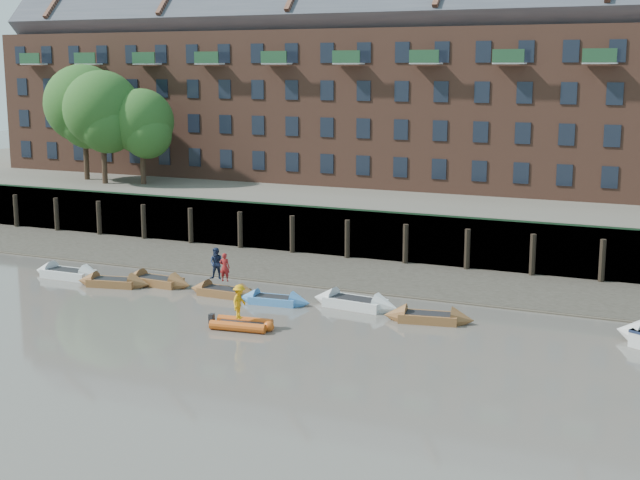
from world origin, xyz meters
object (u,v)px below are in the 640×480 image
Objects in this scene: rowboat_0 at (68,274)px; rowboat_5 at (355,303)px; rowboat_3 at (224,292)px; person_rower_b at (217,264)px; rowboat_4 at (274,300)px; rib_tender at (244,324)px; person_rower_a at (225,267)px; person_rib_crew at (239,302)px; rowboat_6 at (429,318)px; rowboat_1 at (113,282)px; rowboat_2 at (157,281)px.

rowboat_5 is (18.10, 0.87, 0.00)m from rowboat_0.
rowboat_3 is 1.62m from person_rower_b.
rib_tender is (0.78, -4.69, 0.02)m from rowboat_4.
person_rower_a reaches higher than person_rib_crew.
rib_tender is at bearing -18.51° from rowboat_0.
rowboat_0 is 13.91m from rowboat_4.
rowboat_6 is (8.51, 0.08, 0.02)m from rowboat_4.
rowboat_5 is at bearing -8.71° from person_rower_b.
rowboat_5 is (14.38, 1.44, 0.03)m from rowboat_1.
rowboat_0 reaches higher than rowboat_6.
rowboat_1 reaches higher than rowboat_3.
rowboat_0 is 3.76m from rowboat_1.
rowboat_1 is 18.70m from rowboat_6.
rowboat_2 is 4.47m from person_rower_b.
rowboat_5 is at bearing 177.57° from person_rower_a.
rowboat_1 is 0.90× the size of rowboat_5.
rowboat_0 is at bearing 67.41° from person_rib_crew.
rowboat_5 reaches higher than rib_tender.
rowboat_4 is (13.90, -0.20, -0.05)m from rowboat_0.
rowboat_3 is (10.62, 0.13, -0.03)m from rowboat_0.
rowboat_3 is at bearing 168.80° from rowboat_4.
rowboat_1 is 6.94m from rowboat_3.
rowboat_4 is 0.80× the size of rowboat_5.
rowboat_5 reaches higher than rowboat_4.
rowboat_1 is at bearing 150.93° from rib_tender.
rowboat_3 is 1.41m from person_rower_a.
rowboat_4 is at bearing -9.50° from rowboat_1.
rowboat_5 is 2.88× the size of person_rower_b.
person_rower_b is (-0.54, 0.22, 1.51)m from rowboat_3.
rowboat_3 is 3.30m from rowboat_4.
rowboat_0 is at bearing -171.44° from rowboat_5.
rowboat_2 is (5.88, 0.68, -0.02)m from rowboat_0.
rowboat_2 is 2.59× the size of person_rower_b.
person_rib_crew is (-3.63, -5.79, 1.08)m from rowboat_5.
person_rib_crew reaches higher than rowboat_2.
rowboat_6 is at bearing -14.62° from person_rower_b.
person_rower_a is 0.89× the size of person_rower_b.
rowboat_4 is at bearing -3.61° from rowboat_2.
person_rib_crew reaches higher than rowboat_6.
rowboat_3 is 11.79m from rowboat_6.
rowboat_2 is 1.06× the size of rowboat_3.
person_rib_crew is at bearing -33.58° from rowboat_1.
rowboat_6 is 2.93× the size of person_rower_a.
rowboat_0 is 10.19m from person_rower_b.
rib_tender is 6.56m from person_rower_a.
rowboat_3 is 6.47m from rib_tender.
person_rower_a reaches higher than rowboat_2.
rowboat_5 is at bearing 3.57° from rowboat_2.
rowboat_6 is at bearing 0.35° from rowboat_3.
rowboat_6 reaches higher than rowboat_1.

